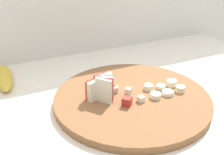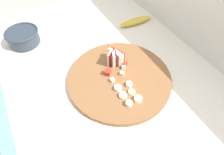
{
  "view_description": "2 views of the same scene",
  "coord_description": "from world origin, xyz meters",
  "px_view_note": "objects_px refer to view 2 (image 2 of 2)",
  "views": [
    {
      "loc": [
        -0.25,
        -0.49,
        1.26
      ],
      "look_at": [
        0.01,
        0.07,
        0.95
      ],
      "focal_mm": 44.66,
      "sensor_mm": 36.0,
      "label": 1
    },
    {
      "loc": [
        0.44,
        -0.21,
        1.46
      ],
      "look_at": [
        0.06,
        -0.01,
        0.94
      ],
      "focal_mm": 31.0,
      "sensor_mm": 36.0,
      "label": 2
    }
  ],
  "objects_px": {
    "banana_slice_rows": "(128,94)",
    "apple_dice_pile": "(116,70)",
    "cutting_board": "(119,78)",
    "banana_peel": "(136,21)",
    "apple_wedge_fan": "(115,57)",
    "ceramic_bowl": "(23,37)"
  },
  "relations": [
    {
      "from": "cutting_board",
      "to": "apple_dice_pile",
      "type": "distance_m",
      "value": 0.03
    },
    {
      "from": "banana_slice_rows",
      "to": "apple_dice_pile",
      "type": "bearing_deg",
      "value": 171.35
    },
    {
      "from": "apple_wedge_fan",
      "to": "ceramic_bowl",
      "type": "relative_size",
      "value": 0.51
    },
    {
      "from": "banana_slice_rows",
      "to": "ceramic_bowl",
      "type": "bearing_deg",
      "value": -152.55
    },
    {
      "from": "apple_dice_pile",
      "to": "ceramic_bowl",
      "type": "distance_m",
      "value": 0.45
    },
    {
      "from": "cutting_board",
      "to": "apple_dice_pile",
      "type": "height_order",
      "value": "apple_dice_pile"
    },
    {
      "from": "apple_wedge_fan",
      "to": "banana_slice_rows",
      "type": "xyz_separation_m",
      "value": [
        0.16,
        -0.04,
        -0.02
      ]
    },
    {
      "from": "apple_dice_pile",
      "to": "cutting_board",
      "type": "bearing_deg",
      "value": -4.14
    },
    {
      "from": "cutting_board",
      "to": "banana_slice_rows",
      "type": "xyz_separation_m",
      "value": [
        0.09,
        -0.02,
        0.02
      ]
    },
    {
      "from": "ceramic_bowl",
      "to": "cutting_board",
      "type": "bearing_deg",
      "value": 34.0
    },
    {
      "from": "cutting_board",
      "to": "apple_wedge_fan",
      "type": "xyz_separation_m",
      "value": [
        -0.07,
        0.02,
        0.04
      ]
    },
    {
      "from": "banana_slice_rows",
      "to": "ceramic_bowl",
      "type": "height_order",
      "value": "ceramic_bowl"
    },
    {
      "from": "ceramic_bowl",
      "to": "apple_dice_pile",
      "type": "bearing_deg",
      "value": 36.03
    },
    {
      "from": "ceramic_bowl",
      "to": "banana_peel",
      "type": "relative_size",
      "value": 0.82
    },
    {
      "from": "cutting_board",
      "to": "apple_dice_pile",
      "type": "relative_size",
      "value": 3.94
    },
    {
      "from": "cutting_board",
      "to": "banana_slice_rows",
      "type": "height_order",
      "value": "banana_slice_rows"
    },
    {
      "from": "ceramic_bowl",
      "to": "banana_peel",
      "type": "height_order",
      "value": "ceramic_bowl"
    },
    {
      "from": "apple_dice_pile",
      "to": "ceramic_bowl",
      "type": "bearing_deg",
      "value": -143.97
    },
    {
      "from": "apple_wedge_fan",
      "to": "apple_dice_pile",
      "type": "distance_m",
      "value": 0.06
    },
    {
      "from": "apple_wedge_fan",
      "to": "banana_peel",
      "type": "distance_m",
      "value": 0.31
    },
    {
      "from": "cutting_board",
      "to": "banana_peel",
      "type": "height_order",
      "value": "banana_peel"
    },
    {
      "from": "apple_wedge_fan",
      "to": "ceramic_bowl",
      "type": "xyz_separation_m",
      "value": [
        -0.32,
        -0.29,
        -0.01
      ]
    }
  ]
}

